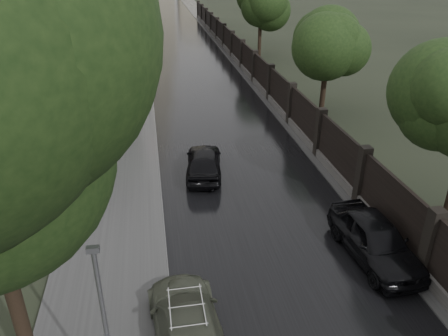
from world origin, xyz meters
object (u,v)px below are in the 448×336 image
at_px(tree_right_c, 261,7).
at_px(volga_sedan, 188,326).
at_px(tree_left_far, 93,22).
at_px(hatchback_left, 204,162).
at_px(car_right_near, 375,239).
at_px(traffic_light, 147,74).
at_px(tree_right_b, 329,38).

distance_m(tree_right_c, volga_sedan, 38.39).
bearing_deg(volga_sedan, tree_left_far, -84.81).
bearing_deg(hatchback_left, volga_sedan, 88.01).
bearing_deg(car_right_near, traffic_light, 108.81).
distance_m(tree_left_far, volga_sedan, 27.24).
bearing_deg(tree_left_far, tree_right_c, 32.83).
distance_m(tree_left_far, tree_right_c, 18.45).
relative_size(tree_right_b, volga_sedan, 1.47).
height_order(tree_left_far, tree_right_c, tree_left_far).
distance_m(tree_right_b, hatchback_left, 13.08).
xyz_separation_m(volga_sedan, car_right_near, (7.00, 2.79, 0.09)).
xyz_separation_m(tree_right_b, traffic_light, (-11.80, 2.99, -2.55)).
bearing_deg(hatchback_left, tree_left_far, -61.13).
distance_m(tree_right_c, traffic_light, 19.26).
xyz_separation_m(traffic_light, car_right_near, (7.70, -18.71, -1.61)).
xyz_separation_m(tree_left_far, volga_sedan, (4.40, -26.50, -4.55)).
distance_m(tree_right_b, traffic_light, 12.44).
relative_size(tree_left_far, tree_right_b, 1.05).
distance_m(tree_left_far, hatchback_left, 17.89).
xyz_separation_m(tree_right_b, volga_sedan, (-11.10, -18.50, -4.26)).
bearing_deg(hatchback_left, tree_right_b, -130.86).
height_order(tree_right_b, car_right_near, tree_right_b).
relative_size(tree_right_b, tree_right_c, 1.00).
relative_size(tree_left_far, traffic_light, 1.85).
bearing_deg(tree_right_b, tree_right_c, 90.00).
bearing_deg(hatchback_left, traffic_light, -69.48).
bearing_deg(traffic_light, tree_right_b, -14.24).
height_order(tree_right_b, hatchback_left, tree_right_b).
relative_size(volga_sedan, car_right_near, 1.04).
xyz_separation_m(tree_right_b, hatchback_left, (-9.30, -8.16, -4.23)).
height_order(tree_right_c, hatchback_left, tree_right_c).
bearing_deg(volga_sedan, hatchback_left, -104.11).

